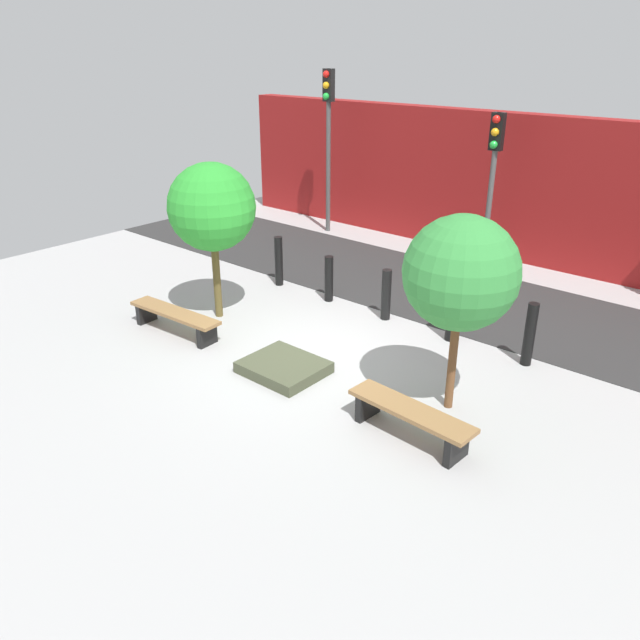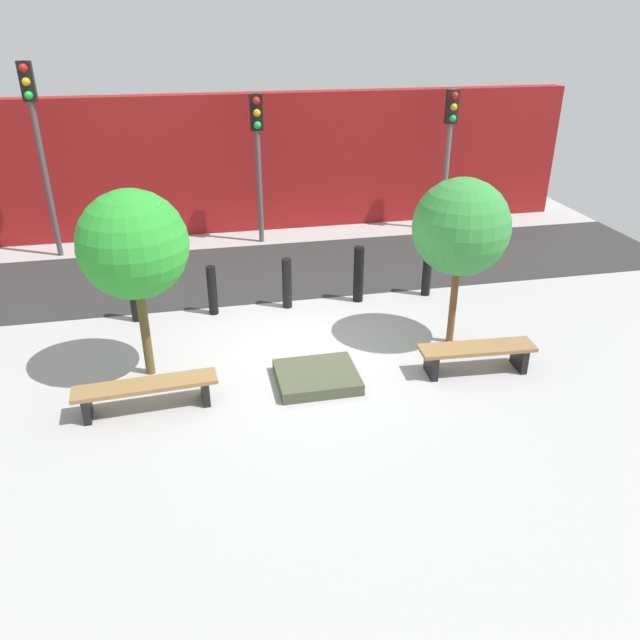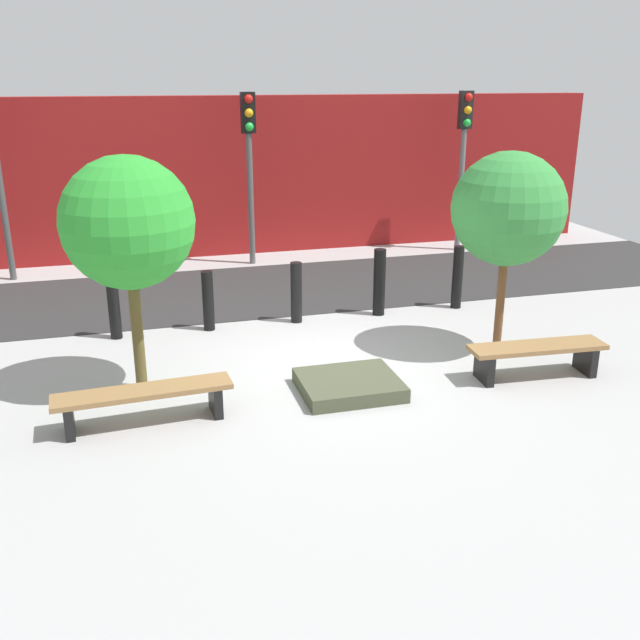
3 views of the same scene
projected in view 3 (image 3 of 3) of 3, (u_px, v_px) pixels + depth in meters
ground_plane at (332, 369)px, 9.52m from camera, size 18.00×18.00×0.00m
road_strip at (272, 289)px, 13.10m from camera, size 18.00×3.33×0.01m
building_facade at (241, 176)px, 15.36m from camera, size 16.20×0.50×3.33m
bench_left at (144, 398)px, 7.94m from camera, size 1.99×0.52×0.42m
bench_right at (537, 354)px, 9.18m from camera, size 1.81×0.55×0.44m
planter_bed at (349, 385)px, 8.82m from camera, size 1.21×1.04×0.18m
tree_behind_left_bench at (128, 224)px, 8.28m from camera, size 1.57×1.57×2.88m
tree_behind_right_bench at (508, 210)px, 9.55m from camera, size 1.54×1.54×2.79m
bollard_far_left at (114, 304)px, 10.48m from camera, size 0.17×0.17×1.06m
bollard_left at (208, 301)px, 10.85m from camera, size 0.17×0.17×0.93m
bollard_center at (296, 293)px, 11.20m from camera, size 0.18×0.18×0.97m
bollard_right at (379, 282)px, 11.52m from camera, size 0.19×0.19×1.09m
bollard_far_right at (457, 277)px, 11.88m from camera, size 0.17×0.17×1.06m
traffic_light_mid_west at (249, 147)px, 14.10m from camera, size 0.28×0.27×3.42m
traffic_light_mid_east at (464, 142)px, 15.28m from camera, size 0.28×0.27×3.42m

